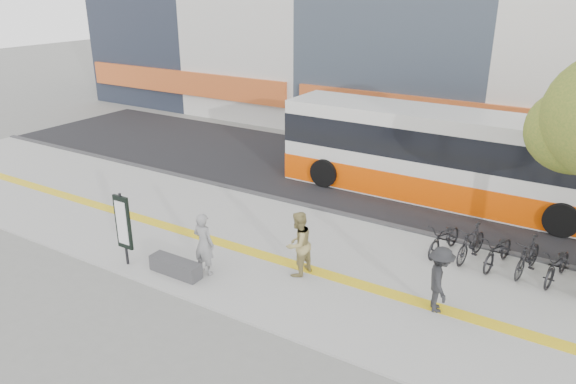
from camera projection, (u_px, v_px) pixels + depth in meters
The scene contains 12 objects.
ground at pixel (277, 283), 14.82m from camera, with size 120.00×120.00×0.00m, color slate.
sidewalk at pixel (305, 259), 16.00m from camera, with size 40.00×7.00×0.08m, color gray.
tactile_strip at pixel (296, 265), 15.58m from camera, with size 40.00×0.45×0.01m, color yellow.
street at pixel (397, 185), 21.94m from camera, with size 40.00×8.00×0.06m, color black.
curb at pixel (355, 218), 18.76m from camera, with size 40.00×0.25×0.14m, color #363639.
bench at pixel (176, 267), 15.04m from camera, with size 1.60×0.45×0.45m, color #363639.
signboard at pixel (123, 224), 15.20m from camera, with size 0.55×0.10×2.20m.
bus at pixel (443, 158), 20.04m from camera, with size 12.33×2.92×3.28m.
bicycle_row at pixel (512, 253), 15.17m from camera, with size 4.77×1.95×1.08m.
seated_woman at pixel (204, 244), 14.84m from camera, with size 0.66×0.44×1.82m, color black.
pedestrian_tan at pixel (298, 244), 14.80m from camera, with size 0.90×0.71×1.86m, color #93844D.
pedestrian_dark at pixel (440, 280), 13.16m from camera, with size 1.11×0.64×1.72m, color black.
Camera 1 is at (7.05, -10.81, 7.72)m, focal length 33.61 mm.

